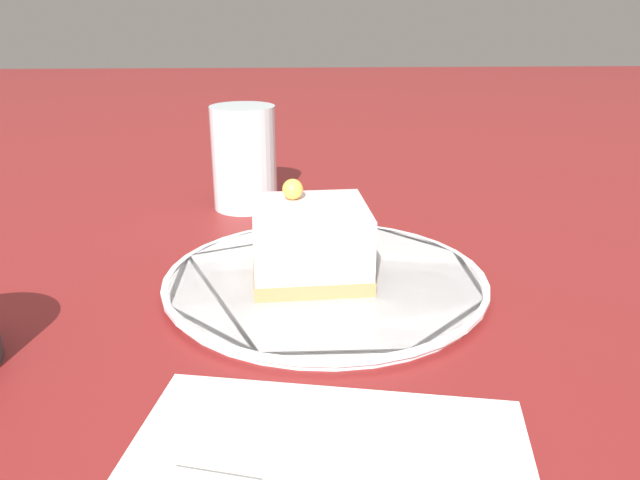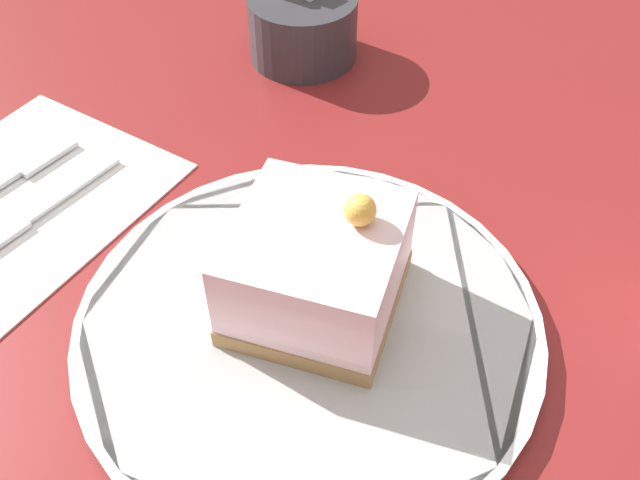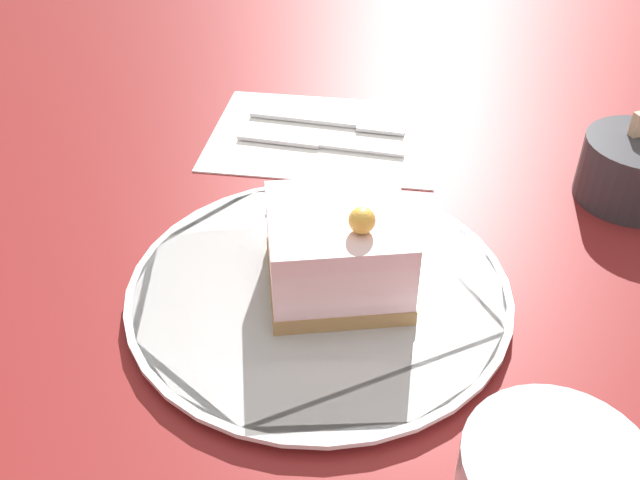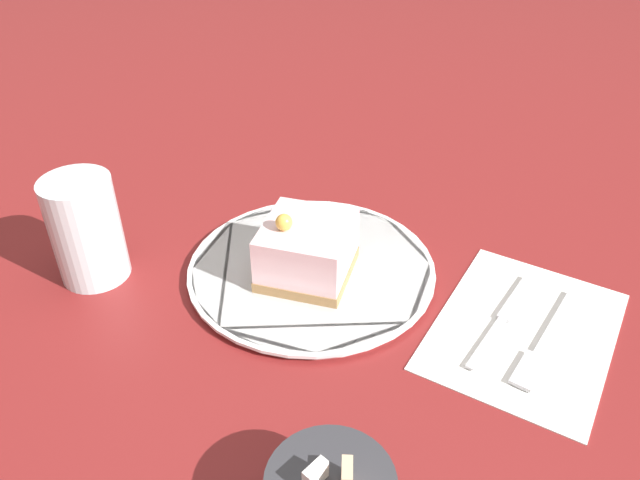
% 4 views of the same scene
% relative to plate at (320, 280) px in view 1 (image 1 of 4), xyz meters
% --- Properties ---
extents(ground_plane, '(4.00, 4.00, 0.00)m').
position_rel_plate_xyz_m(ground_plane, '(0.00, 0.03, -0.01)').
color(ground_plane, maroon).
extents(plate, '(0.29, 0.29, 0.01)m').
position_rel_plate_xyz_m(plate, '(0.00, 0.00, 0.00)').
color(plate, white).
rests_on(plate, ground_plane).
extents(cake_slice, '(0.10, 0.11, 0.08)m').
position_rel_plate_xyz_m(cake_slice, '(0.01, 0.01, 0.04)').
color(cake_slice, '#9E7547').
rests_on(cake_slice, plate).
extents(napkin, '(0.21, 0.26, 0.00)m').
position_rel_plate_xyz_m(napkin, '(-0.25, 0.01, -0.00)').
color(napkin, white).
rests_on(napkin, ground_plane).
extents(knife, '(0.06, 0.17, 0.00)m').
position_rel_plate_xyz_m(knife, '(-0.23, -0.01, -0.00)').
color(knife, silver).
rests_on(knife, napkin).
extents(drinking_glass, '(0.08, 0.08, 0.13)m').
position_rel_plate_xyz_m(drinking_glass, '(0.24, 0.09, 0.06)').
color(drinking_glass, silver).
rests_on(drinking_glass, ground_plane).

